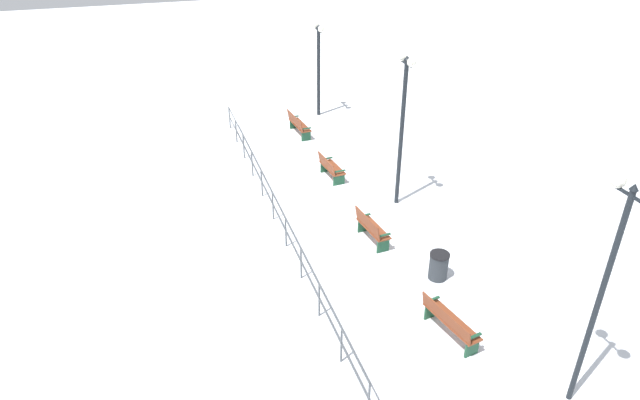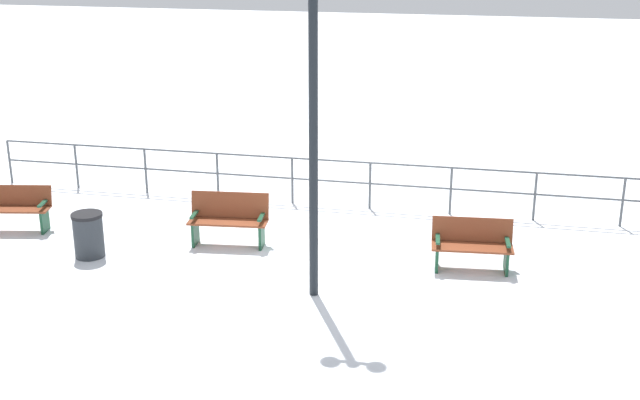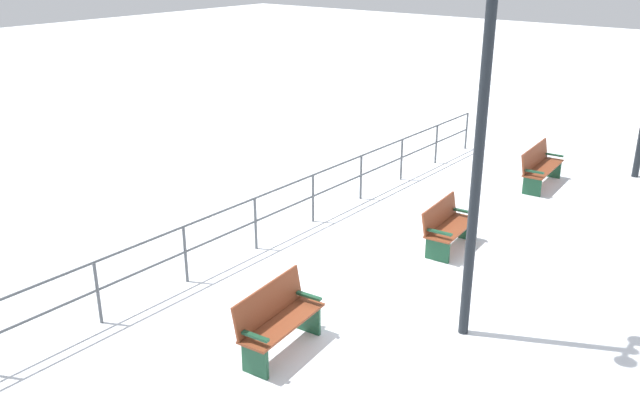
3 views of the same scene
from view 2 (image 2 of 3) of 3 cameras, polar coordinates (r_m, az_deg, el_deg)
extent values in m
plane|color=white|center=(14.44, 1.74, -4.04)|extent=(80.00, 80.00, 0.00)
cube|color=brown|center=(16.62, -20.98, -0.58)|extent=(0.74, 1.73, 0.04)
cube|color=brown|center=(16.74, -20.80, 0.34)|extent=(0.42, 1.66, 0.38)
cube|color=#19472D|center=(16.42, -18.51, -1.34)|extent=(0.39, 0.12, 0.45)
cube|color=#19472D|center=(16.30, -18.65, -0.24)|extent=(0.39, 0.14, 0.04)
cube|color=brown|center=(14.91, -6.39, -1.52)|extent=(0.59, 1.46, 0.04)
cube|color=brown|center=(15.03, -6.24, -0.32)|extent=(0.27, 1.43, 0.47)
cube|color=#19472D|center=(15.13, -8.62, -2.23)|extent=(0.40, 0.09, 0.46)
cube|color=#19472D|center=(14.87, -4.06, -2.44)|extent=(0.40, 0.09, 0.46)
cube|color=#19472D|center=(14.99, -8.71, -1.01)|extent=(0.40, 0.11, 0.04)
cube|color=#19472D|center=(14.73, -4.10, -1.20)|extent=(0.40, 0.11, 0.04)
cube|color=brown|center=(14.02, 10.48, -3.21)|extent=(0.61, 1.39, 0.04)
cube|color=brown|center=(14.17, 10.49, -2.01)|extent=(0.23, 1.35, 0.41)
cube|color=#19472D|center=(14.08, 8.09, -3.92)|extent=(0.44, 0.09, 0.42)
cube|color=#19472D|center=(14.15, 12.76, -4.09)|extent=(0.44, 0.09, 0.42)
cube|color=#19472D|center=(13.94, 8.15, -2.70)|extent=(0.44, 0.11, 0.04)
cube|color=#19472D|center=(14.01, 12.86, -2.87)|extent=(0.44, 0.11, 0.04)
cylinder|color=black|center=(12.26, -0.46, 3.89)|extent=(0.14, 0.14, 4.90)
cylinder|color=#4C5156|center=(19.68, -20.67, 2.48)|extent=(0.05, 0.05, 0.97)
cylinder|color=#4C5156|center=(18.86, -16.50, 2.25)|extent=(0.05, 0.05, 0.97)
cylinder|color=#4C5156|center=(18.14, -11.97, 1.98)|extent=(0.05, 0.05, 0.97)
cylinder|color=#4C5156|center=(17.54, -7.10, 1.68)|extent=(0.05, 0.05, 0.97)
cylinder|color=#4C5156|center=(17.08, -1.93, 1.35)|extent=(0.05, 0.05, 0.97)
cylinder|color=#4C5156|center=(16.77, 3.48, 0.99)|extent=(0.05, 0.05, 0.97)
cylinder|color=#4C5156|center=(16.61, 9.03, 0.61)|extent=(0.05, 0.05, 0.97)
cylinder|color=#4C5156|center=(16.61, 14.64, 0.22)|extent=(0.05, 0.05, 0.97)
cylinder|color=#4C5156|center=(16.77, 20.20, -0.17)|extent=(0.05, 0.05, 0.97)
cylinder|color=#4C5156|center=(16.63, 3.51, 2.59)|extent=(0.04, 16.30, 0.04)
cylinder|color=#4C5156|center=(16.76, 3.48, 1.15)|extent=(0.04, 16.30, 0.04)
cylinder|color=#2D3338|center=(14.94, -15.71, -2.45)|extent=(0.52, 0.52, 0.74)
cylinder|color=black|center=(14.81, -15.85, -1.01)|extent=(0.54, 0.54, 0.06)
camera|label=1|loc=(26.29, -33.35, 24.47)|focal=31.51mm
camera|label=3|loc=(13.09, -40.91, 12.40)|focal=37.59mm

